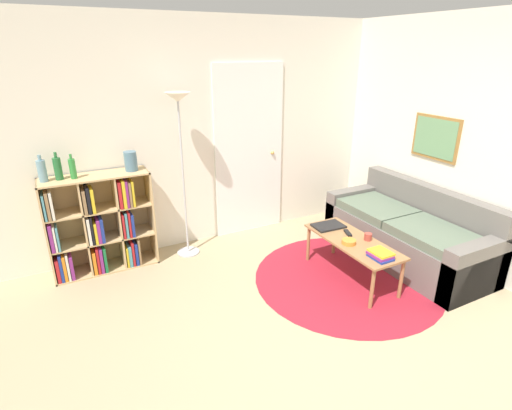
# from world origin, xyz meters

# --- Properties ---
(ground_plane) EXTENTS (14.00, 14.00, 0.00)m
(ground_plane) POSITION_xyz_m (0.00, 0.00, 0.00)
(ground_plane) COLOR tan
(wall_back) EXTENTS (7.23, 0.11, 2.60)m
(wall_back) POSITION_xyz_m (0.02, 2.69, 1.29)
(wall_back) COLOR silver
(wall_back) RESTS_ON ground_plane
(wall_right) EXTENTS (0.08, 5.67, 2.60)m
(wall_right) POSITION_xyz_m (2.14, 1.33, 1.30)
(wall_right) COLOR silver
(wall_right) RESTS_ON ground_plane
(rug) EXTENTS (1.92, 1.92, 0.01)m
(rug) POSITION_xyz_m (0.82, 1.08, 0.00)
(rug) COLOR maroon
(rug) RESTS_ON ground_plane
(bookshelf) EXTENTS (1.06, 0.34, 1.05)m
(bookshelf) POSITION_xyz_m (-1.39, 2.48, 0.50)
(bookshelf) COLOR tan
(bookshelf) RESTS_ON ground_plane
(floor_lamp) EXTENTS (0.27, 0.27, 1.83)m
(floor_lamp) POSITION_xyz_m (-0.47, 2.40, 1.50)
(floor_lamp) COLOR #B7B7BC
(floor_lamp) RESTS_ON ground_plane
(couch) EXTENTS (0.82, 1.89, 0.80)m
(couch) POSITION_xyz_m (1.75, 1.15, 0.29)
(couch) COLOR #66605B
(couch) RESTS_ON ground_plane
(coffee_table) EXTENTS (0.44, 1.10, 0.44)m
(coffee_table) POSITION_xyz_m (0.86, 1.09, 0.39)
(coffee_table) COLOR #996B42
(coffee_table) RESTS_ON ground_plane
(laptop) EXTENTS (0.34, 0.25, 0.02)m
(laptop) POSITION_xyz_m (0.84, 1.47, 0.45)
(laptop) COLOR black
(laptop) RESTS_ON coffee_table
(bowl) EXTENTS (0.14, 0.14, 0.04)m
(bowl) POSITION_xyz_m (0.77, 1.05, 0.46)
(bowl) COLOR orange
(bowl) RESTS_ON coffee_table
(book_stack_on_table) EXTENTS (0.18, 0.22, 0.06)m
(book_stack_on_table) POSITION_xyz_m (0.84, 0.69, 0.47)
(book_stack_on_table) COLOR navy
(book_stack_on_table) RESTS_ON coffee_table
(cup) EXTENTS (0.08, 0.08, 0.07)m
(cup) POSITION_xyz_m (1.00, 1.03, 0.47)
(cup) COLOR #A33D33
(cup) RESTS_ON coffee_table
(remote) EXTENTS (0.09, 0.15, 0.02)m
(remote) POSITION_xyz_m (0.91, 1.23, 0.45)
(remote) COLOR black
(remote) RESTS_ON coffee_table
(bottle_left) EXTENTS (0.08, 0.08, 0.26)m
(bottle_left) POSITION_xyz_m (-1.81, 2.49, 1.16)
(bottle_left) COLOR #6B93A3
(bottle_left) RESTS_ON bookshelf
(bottle_middle) EXTENTS (0.07, 0.07, 0.27)m
(bottle_middle) POSITION_xyz_m (-1.67, 2.49, 1.17)
(bottle_middle) COLOR #236633
(bottle_middle) RESTS_ON bookshelf
(bottle_right) EXTENTS (0.06, 0.06, 0.24)m
(bottle_right) POSITION_xyz_m (-1.54, 2.47, 1.15)
(bottle_right) COLOR #2D8438
(bottle_right) RESTS_ON bookshelf
(vase_on_shelf) EXTENTS (0.13, 0.13, 0.20)m
(vase_on_shelf) POSITION_xyz_m (-0.99, 2.48, 1.15)
(vase_on_shelf) COLOR slate
(vase_on_shelf) RESTS_ON bookshelf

